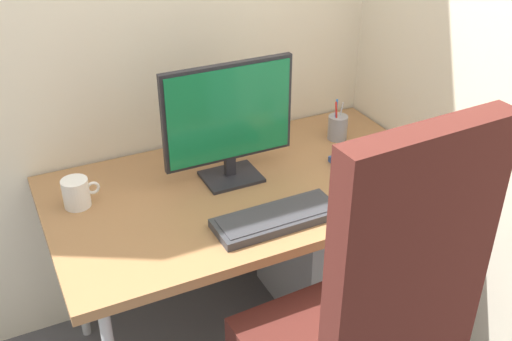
% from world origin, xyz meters
% --- Properties ---
extents(ground_plane, '(8.00, 8.00, 0.00)m').
position_xyz_m(ground_plane, '(0.00, 0.00, 0.00)').
color(ground_plane, '#4C4C51').
extents(desk, '(1.38, 0.78, 0.71)m').
position_xyz_m(desk, '(0.00, 0.00, 0.66)').
color(desk, '#996B42').
rests_on(desk, ground_plane).
extents(office_chair, '(0.59, 0.61, 1.30)m').
position_xyz_m(office_chair, '(-0.01, -0.72, 0.66)').
color(office_chair, black).
rests_on(office_chair, ground_plane).
extents(filing_cabinet, '(0.40, 0.47, 0.61)m').
position_xyz_m(filing_cabinet, '(0.38, 0.08, 0.31)').
color(filing_cabinet, gray).
rests_on(filing_cabinet, ground_plane).
extents(monitor, '(0.47, 0.16, 0.42)m').
position_xyz_m(monitor, '(-0.04, 0.08, 0.94)').
color(monitor, black).
rests_on(monitor, desk).
extents(keyboard, '(0.41, 0.15, 0.03)m').
position_xyz_m(keyboard, '(-0.02, -0.24, 0.73)').
color(keyboard, '#333338').
rests_on(keyboard, desk).
extents(mouse, '(0.07, 0.10, 0.03)m').
position_xyz_m(mouse, '(0.34, -0.30, 0.73)').
color(mouse, gray).
rests_on(mouse, desk).
extents(pen_holder, '(0.08, 0.08, 0.17)m').
position_xyz_m(pen_holder, '(0.46, 0.16, 0.76)').
color(pen_holder, gray).
rests_on(pen_holder, desk).
extents(notebook, '(0.18, 0.20, 0.02)m').
position_xyz_m(notebook, '(0.43, -0.07, 0.72)').
color(notebook, '#334C8C').
rests_on(notebook, desk).
extents(coffee_mug, '(0.12, 0.09, 0.10)m').
position_xyz_m(coffee_mug, '(-0.56, 0.13, 0.76)').
color(coffee_mug, white).
rests_on(coffee_mug, desk).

